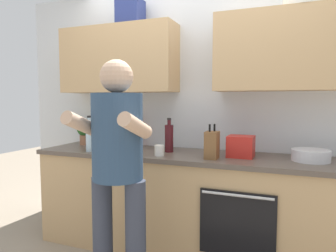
# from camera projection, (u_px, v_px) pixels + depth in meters

# --- Properties ---
(ground_plane) EXTENTS (12.00, 12.00, 0.00)m
(ground_plane) POSITION_uv_depth(u_px,v_px,m) (188.00, 252.00, 2.76)
(ground_plane) COLOR gray
(back_wall_unit) EXTENTS (4.00, 0.39, 2.50)m
(back_wall_unit) POSITION_uv_depth(u_px,v_px,m) (198.00, 86.00, 2.88)
(back_wall_unit) COLOR silver
(back_wall_unit) RESTS_ON ground
(counter) EXTENTS (2.84, 0.67, 0.90)m
(counter) POSITION_uv_depth(u_px,v_px,m) (189.00, 204.00, 2.72)
(counter) COLOR tan
(counter) RESTS_ON ground
(person_standing) EXTENTS (0.49, 0.45, 1.64)m
(person_standing) POSITION_uv_depth(u_px,v_px,m) (117.00, 161.00, 2.04)
(person_standing) COLOR #383D4C
(person_standing) RESTS_ON ground
(bottle_soda) EXTENTS (0.06, 0.06, 0.28)m
(bottle_soda) POSITION_uv_depth(u_px,v_px,m) (119.00, 136.00, 2.98)
(bottle_soda) COLOR #198C33
(bottle_soda) RESTS_ON counter
(bottle_water) EXTENTS (0.07, 0.07, 0.33)m
(bottle_water) POSITION_uv_depth(u_px,v_px,m) (90.00, 136.00, 2.81)
(bottle_water) COLOR silver
(bottle_water) RESTS_ON counter
(bottle_oil) EXTENTS (0.07, 0.07, 0.31)m
(bottle_oil) POSITION_uv_depth(u_px,v_px,m) (137.00, 140.00, 2.65)
(bottle_oil) COLOR olive
(bottle_oil) RESTS_ON counter
(bottle_syrup) EXTENTS (0.06, 0.06, 0.33)m
(bottle_syrup) POSITION_uv_depth(u_px,v_px,m) (100.00, 134.00, 3.01)
(bottle_syrup) COLOR #8C4C14
(bottle_syrup) RESTS_ON counter
(bottle_hotsauce) EXTENTS (0.07, 0.07, 0.35)m
(bottle_hotsauce) POSITION_uv_depth(u_px,v_px,m) (136.00, 133.00, 3.10)
(bottle_hotsauce) COLOR red
(bottle_hotsauce) RESTS_ON counter
(bottle_soy) EXTENTS (0.07, 0.07, 0.23)m
(bottle_soy) POSITION_uv_depth(u_px,v_px,m) (112.00, 142.00, 2.82)
(bottle_soy) COLOR black
(bottle_soy) RESTS_ON counter
(bottle_wine) EXTENTS (0.08, 0.08, 0.31)m
(bottle_wine) POSITION_uv_depth(u_px,v_px,m) (169.00, 138.00, 2.77)
(bottle_wine) COLOR #471419
(bottle_wine) RESTS_ON counter
(cup_coffee) EXTENTS (0.08, 0.08, 0.09)m
(cup_coffee) POSITION_uv_depth(u_px,v_px,m) (159.00, 150.00, 2.59)
(cup_coffee) COLOR white
(cup_coffee) RESTS_ON counter
(mixing_bowl) EXTENTS (0.29, 0.29, 0.09)m
(mixing_bowl) POSITION_uv_depth(u_px,v_px,m) (311.00, 155.00, 2.37)
(mixing_bowl) COLOR silver
(mixing_bowl) RESTS_ON counter
(knife_block) EXTENTS (0.10, 0.14, 0.28)m
(knife_block) POSITION_uv_depth(u_px,v_px,m) (212.00, 145.00, 2.46)
(knife_block) COLOR brown
(knife_block) RESTS_ON counter
(potted_herb) EXTENTS (0.18, 0.18, 0.27)m
(potted_herb) POSITION_uv_depth(u_px,v_px,m) (86.00, 131.00, 3.24)
(potted_herb) COLOR #9E6647
(potted_herb) RESTS_ON counter
(grocery_bag_crisps) EXTENTS (0.22, 0.20, 0.18)m
(grocery_bag_crisps) POSITION_uv_depth(u_px,v_px,m) (241.00, 146.00, 2.53)
(grocery_bag_crisps) COLOR red
(grocery_bag_crisps) RESTS_ON counter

